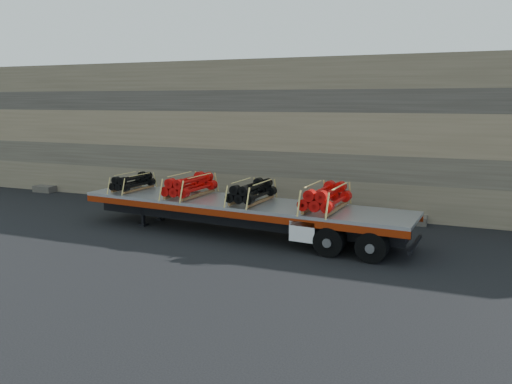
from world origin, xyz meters
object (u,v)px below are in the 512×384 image
trailer (240,218)px  bundle_midfront (190,186)px  bundle_front (133,183)px  bundle_rear (326,198)px  bundle_midrear (252,192)px

trailer → bundle_midfront: 2.52m
bundle_front → bundle_midfront: bundle_midfront is taller
trailer → bundle_midfront: size_ratio=5.63×
trailer → bundle_midfront: bearing=-180.0°
trailer → bundle_front: bundle_front is taller
bundle_rear → bundle_midrear: bearing=180.0°
bundle_midfront → bundle_rear: 5.72m
bundle_midfront → bundle_midrear: size_ratio=1.07×
bundle_midrear → bundle_rear: (2.92, -0.24, 0.04)m
trailer → bundle_front: 5.31m
trailer → bundle_midrear: size_ratio=6.04×
bundle_rear → trailer: bearing=180.0°
bundle_front → bundle_rear: bundle_rear is taller
trailer → bundle_rear: bearing=-0.0°
bundle_midrear → bundle_rear: bearing=-0.0°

